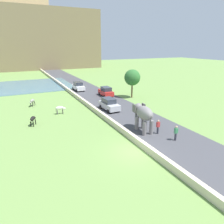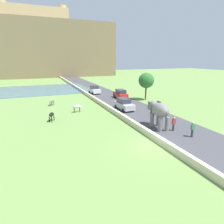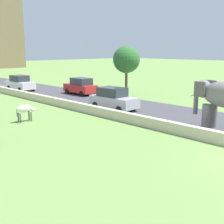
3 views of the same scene
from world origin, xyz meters
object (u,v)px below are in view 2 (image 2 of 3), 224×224
person_trailing (193,129)px  car_white (94,90)px  elephant (159,111)px  person_beside_elephant (174,124)px  cow_white (77,107)px  car_silver (124,104)px  cow_black (52,115)px  car_red (121,94)px  cow_grey (52,101)px

person_trailing → car_white: 27.84m
elephant → person_beside_elephant: (1.03, -1.37, -1.16)m
cow_white → car_silver: bearing=-10.9°
car_white → cow_white: (-6.97, -14.11, -0.06)m
car_silver → cow_black: bearing=-171.8°
cow_white → car_white: bearing=63.7°
car_white → cow_white: car_white is taller
car_red → car_white: bearing=113.4°
person_beside_elephant → cow_white: size_ratio=1.17×
elephant → person_trailing: size_ratio=2.16×
car_silver → car_red: bearing=69.0°
car_white → car_silver: (-0.00, -15.45, 0.00)m
person_trailing → cow_white: bearing=122.2°
car_silver → cow_grey: size_ratio=2.97×
person_beside_elephant → cow_grey: bearing=122.6°
car_white → cow_white: 15.74m
person_beside_elephant → cow_black: 14.73m
person_beside_elephant → car_white: size_ratio=0.41×
car_silver → cow_white: 7.10m
elephant → person_beside_elephant: elephant is taller
person_trailing → car_silver: (-1.63, 12.34, 0.03)m
car_silver → person_trailing: bearing=-82.5°
car_white → car_red: 7.92m
person_trailing → cow_black: 16.51m
elephant → car_white: size_ratio=0.87×
car_red → cow_black: car_red is taller
car_red → cow_grey: 13.26m
car_silver → person_beside_elephant: bearing=-84.1°
car_white → cow_black: (-10.88, -17.02, -0.06)m
cow_black → car_white: bearing=57.4°
car_red → cow_grey: (-13.22, -1.03, -0.06)m
car_silver → cow_grey: 12.35m
car_red → cow_grey: size_ratio=2.98×
car_white → car_silver: bearing=-90.0°
person_beside_elephant → person_trailing: (0.58, -2.13, 0.00)m
person_trailing → cow_white: person_trailing is taller
elephant → cow_white: bearing=124.5°
car_red → cow_black: (-14.03, -9.76, -0.06)m
elephant → car_red: (3.13, 17.03, -1.14)m
cow_black → cow_grey: 8.77m
elephant → cow_white: elephant is taller
cow_white → cow_grey: same height
person_beside_elephant → cow_white: bearing=124.8°
elephant → cow_grey: bearing=122.2°
cow_black → cow_white: bearing=36.7°
cow_grey → cow_white: bearing=-62.0°
person_beside_elephant → car_silver: size_ratio=0.40×
cow_black → person_beside_elephant: bearing=-35.9°
car_white → cow_grey: bearing=-140.5°
person_beside_elephant → car_white: car_white is taller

